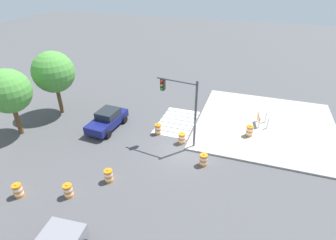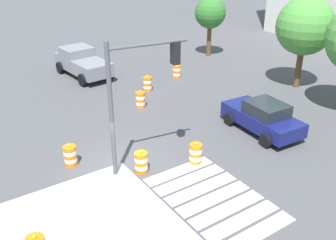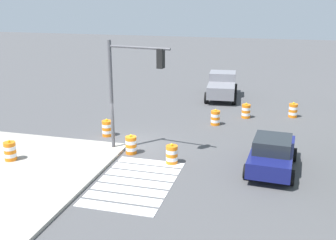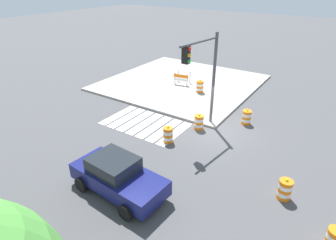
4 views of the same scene
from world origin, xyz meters
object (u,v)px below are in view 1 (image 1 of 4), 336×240
object	(u,v)px
sports_car	(107,120)
traffic_barrel_lane_center	(203,160)
traffic_barrel_crosswalk_end	(68,191)
traffic_barrel_far_curb	(109,176)
traffic_barrel_median_far	(182,138)
traffic_light_pole	(182,100)
traffic_barrel_on_sidewalk	(249,131)
traffic_barrel_median_near	(158,129)
street_tree_streetside_far	(54,72)
construction_barricade	(260,119)
street_tree_streetside_mid	(8,91)
traffic_barrel_near_corner	(18,190)

from	to	relation	value
sports_car	traffic_barrel_lane_center	xyz separation A→B (m)	(-2.42, -9.16, -0.36)
traffic_barrel_crosswalk_end	traffic_barrel_far_curb	distance (m)	2.64
traffic_barrel_median_far	traffic_light_pole	size ratio (longest dim) A/B	0.19
traffic_barrel_lane_center	traffic_barrel_on_sidewalk	world-z (taller)	traffic_barrel_on_sidewalk
traffic_barrel_median_near	street_tree_streetside_far	world-z (taller)	street_tree_streetside_far
traffic_barrel_median_far	construction_barricade	world-z (taller)	construction_barricade
traffic_barrel_lane_center	street_tree_streetside_mid	world-z (taller)	street_tree_streetside_mid
traffic_barrel_lane_center	traffic_light_pole	size ratio (longest dim) A/B	0.19
traffic_light_pole	street_tree_streetside_mid	size ratio (longest dim) A/B	0.96
sports_car	traffic_barrel_near_corner	bearing A→B (deg)	172.69
traffic_barrel_lane_center	street_tree_streetside_far	bearing A→B (deg)	76.78
sports_car	construction_barricade	world-z (taller)	sports_car
traffic_barrel_near_corner	traffic_barrel_lane_center	xyz separation A→B (m)	(6.67, -10.33, 0.00)
traffic_barrel_on_sidewalk	street_tree_streetside_mid	world-z (taller)	street_tree_streetside_mid
traffic_barrel_lane_center	construction_barricade	distance (m)	7.90
traffic_barrel_median_far	traffic_barrel_crosswalk_end	bearing A→B (deg)	147.05
street_tree_streetside_far	traffic_barrel_crosswalk_end	bearing A→B (deg)	-140.53
traffic_light_pole	street_tree_streetside_far	bearing A→B (deg)	83.44
street_tree_streetside_mid	traffic_barrel_crosswalk_end	bearing A→B (deg)	-119.93
construction_barricade	street_tree_streetside_mid	bearing A→B (deg)	111.79
sports_car	construction_barricade	distance (m)	13.62
sports_car	traffic_barrel_far_curb	size ratio (longest dim) A/B	4.32
traffic_barrel_near_corner	street_tree_streetside_mid	bearing A→B (deg)	43.18
traffic_barrel_crosswalk_end	traffic_barrel_on_sidewalk	bearing A→B (deg)	-44.21
traffic_barrel_median_near	traffic_light_pole	bearing A→B (deg)	-110.36
street_tree_streetside_far	traffic_barrel_far_curb	bearing A→B (deg)	-127.73
traffic_barrel_crosswalk_end	traffic_light_pole	world-z (taller)	traffic_light_pole
traffic_barrel_median_far	traffic_barrel_far_curb	world-z (taller)	same
sports_car	traffic_barrel_near_corner	size ratio (longest dim) A/B	4.32
traffic_barrel_on_sidewalk	construction_barricade	xyz separation A→B (m)	(2.16, -0.79, 0.12)
street_tree_streetside_far	traffic_barrel_median_near	bearing A→B (deg)	-93.38
sports_car	traffic_barrel_on_sidewalk	bearing A→B (deg)	-78.70
street_tree_streetside_mid	street_tree_streetside_far	size ratio (longest dim) A/B	0.95
street_tree_streetside_far	sports_car	bearing A→B (deg)	-100.63
sports_car	traffic_barrel_median_far	xyz separation A→B (m)	(-0.25, -6.91, -0.36)
traffic_barrel_near_corner	street_tree_streetside_mid	distance (m)	8.76
traffic_barrel_near_corner	traffic_barrel_on_sidewalk	size ratio (longest dim) A/B	1.00
street_tree_streetside_mid	traffic_barrel_median_near	bearing A→B (deg)	-71.82
traffic_barrel_median_far	traffic_barrel_on_sidewalk	world-z (taller)	traffic_barrel_on_sidewalk
traffic_barrel_near_corner	construction_barricade	xyz separation A→B (m)	(13.65, -14.00, 0.27)
traffic_barrel_far_curb	street_tree_streetside_far	world-z (taller)	street_tree_streetside_far
traffic_barrel_near_corner	street_tree_streetside_mid	xyz separation A→B (m)	(5.86, 5.50, 3.48)
traffic_barrel_on_sidewalk	construction_barricade	distance (m)	2.30
traffic_barrel_median_near	traffic_barrel_lane_center	world-z (taller)	same
traffic_barrel_on_sidewalk	traffic_barrel_near_corner	bearing A→B (deg)	131.03
construction_barricade	traffic_barrel_median_near	bearing A→B (deg)	116.45
traffic_barrel_median_near	construction_barricade	world-z (taller)	construction_barricade
traffic_barrel_near_corner	traffic_light_pole	size ratio (longest dim) A/B	0.19
sports_car	street_tree_streetside_far	distance (m)	6.75
street_tree_streetside_far	traffic_barrel_on_sidewalk	bearing A→B (deg)	-85.74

